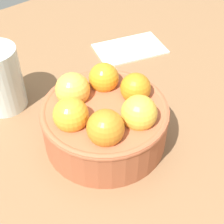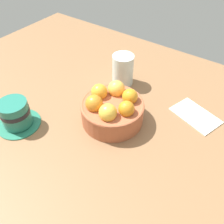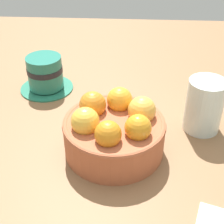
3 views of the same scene
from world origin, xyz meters
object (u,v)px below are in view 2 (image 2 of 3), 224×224
(coffee_cup, at_px, (16,114))
(folded_napkin, at_px, (196,115))
(terracotta_bowl, at_px, (112,109))
(water_glass, at_px, (123,70))

(coffee_cup, bearing_deg, folded_napkin, -140.82)
(terracotta_bowl, relative_size, folded_napkin, 1.31)
(coffee_cup, height_order, water_glass, water_glass)
(coffee_cup, xyz_separation_m, folded_napkin, (-0.36, -0.30, -0.03))
(water_glass, relative_size, folded_napkin, 0.77)
(folded_napkin, bearing_deg, water_glass, -2.33)
(water_glass, bearing_deg, folded_napkin, 177.67)
(coffee_cup, distance_m, water_glass, 0.33)
(coffee_cup, height_order, folded_napkin, coffee_cup)
(coffee_cup, xyz_separation_m, water_glass, (-0.12, -0.31, 0.01))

